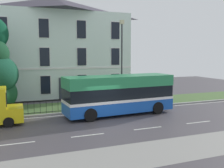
{
  "coord_description": "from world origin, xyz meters",
  "views": [
    {
      "loc": [
        -5.97,
        -16.06,
        4.8
      ],
      "look_at": [
        1.86,
        4.28,
        2.2
      ],
      "focal_mm": 41.46,
      "sensor_mm": 36.0,
      "label": 1
    }
  ],
  "objects": [
    {
      "name": "single_decker_bus",
      "position": [
        1.77,
        2.45,
        1.61
      ],
      "size": [
        8.8,
        3.09,
        3.06
      ],
      "rotation": [
        0.0,
        0.0,
        0.07
      ],
      "color": "blue",
      "rests_on": "ground_plane"
    },
    {
      "name": "georgian_townhouse",
      "position": [
        -1.1,
        14.95,
        5.69
      ],
      "size": [
        15.29,
        9.64,
        11.08
      ],
      "color": "silver",
      "rests_on": "ground_plane"
    },
    {
      "name": "street_lamp_post",
      "position": [
        3.25,
        5.42,
        4.43
      ],
      "size": [
        0.36,
        0.24,
        7.61
      ],
      "color": "#333338",
      "rests_on": "ground_plane"
    },
    {
      "name": "ground_plane",
      "position": [
        0.0,
        0.78,
        -0.02
      ],
      "size": [
        60.0,
        56.0,
        0.18
      ],
      "color": "#464146"
    },
    {
      "name": "iron_verge_railing",
      "position": [
        -1.1,
        4.4,
        0.62
      ],
      "size": [
        17.95,
        0.04,
        0.97
      ],
      "color": "black",
      "rests_on": "ground_plane"
    }
  ]
}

